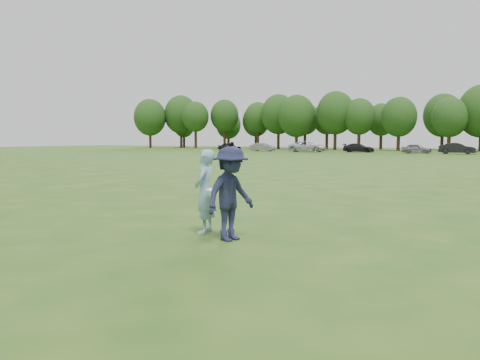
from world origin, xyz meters
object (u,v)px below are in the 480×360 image
(defender, at_px, (231,194))
(car_a, at_px, (230,147))
(car_b, at_px, (262,147))
(thrower, at_px, (205,191))
(car_c, at_px, (308,147))
(car_f, at_px, (457,148))
(car_d, at_px, (359,148))
(car_e, at_px, (417,149))
(player_far_a, at_px, (233,152))

(defender, height_order, car_a, defender)
(car_b, bearing_deg, thrower, -154.35)
(car_c, bearing_deg, defender, -166.80)
(car_c, distance_m, car_f, 20.57)
(car_b, relative_size, car_d, 0.90)
(thrower, height_order, car_e, thrower)
(car_d, height_order, car_e, car_e)
(car_a, height_order, car_c, car_c)
(car_f, bearing_deg, car_b, 89.15)
(defender, bearing_deg, car_a, 43.65)
(car_c, bearing_deg, car_a, 79.54)
(car_a, distance_m, car_c, 14.29)
(defender, height_order, car_e, defender)
(car_b, bearing_deg, car_c, -93.22)
(car_d, bearing_deg, player_far_a, 174.24)
(player_far_a, bearing_deg, car_e, 47.67)
(player_far_a, distance_m, car_a, 36.98)
(car_a, bearing_deg, car_b, -96.10)
(player_far_a, height_order, car_e, player_far_a)
(player_far_a, relative_size, car_e, 0.45)
(defender, relative_size, car_a, 0.48)
(player_far_a, height_order, car_d, player_far_a)
(car_a, height_order, car_d, car_a)
(car_a, xyz_separation_m, car_c, (14.23, -1.31, 0.12))
(player_far_a, bearing_deg, car_f, 39.83)
(car_b, bearing_deg, car_f, -90.50)
(thrower, relative_size, car_d, 0.40)
(car_e, relative_size, car_f, 0.87)
(thrower, relative_size, car_e, 0.47)
(player_far_a, xyz_separation_m, car_c, (-4.09, 30.81, -0.08))
(thrower, height_order, car_d, thrower)
(thrower, distance_m, defender, 0.93)
(car_f, bearing_deg, car_d, 81.82)
(player_far_a, height_order, car_b, player_far_a)
(defender, xyz_separation_m, car_f, (0.88, 58.81, -0.20))
(defender, height_order, car_d, defender)
(car_e, bearing_deg, car_a, 87.64)
(car_a, xyz_separation_m, car_b, (6.41, -0.67, 0.00))
(player_far_a, distance_m, car_d, 32.81)
(thrower, height_order, car_f, thrower)
(player_far_a, bearing_deg, car_a, 97.92)
(player_far_a, bearing_deg, thrower, -83.93)
(player_far_a, xyz_separation_m, car_d, (3.16, 32.66, -0.21))
(player_far_a, distance_m, car_b, 33.63)
(player_far_a, xyz_separation_m, car_b, (-11.91, 31.46, -0.20))
(car_a, relative_size, car_d, 0.87)
(car_b, relative_size, car_e, 1.05)
(car_c, bearing_deg, car_e, -95.84)
(defender, xyz_separation_m, car_a, (-33.92, 60.46, -0.27))
(car_b, bearing_deg, player_far_a, -157.79)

